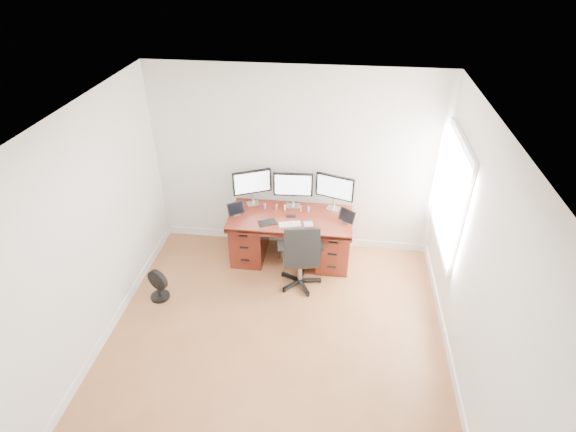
# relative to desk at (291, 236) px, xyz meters

# --- Properties ---
(ground) EXTENTS (4.50, 4.50, 0.00)m
(ground) POSITION_rel_desk_xyz_m (0.00, -1.83, -0.40)
(ground) COLOR #925D38
(ground) RESTS_ON ground
(back_wall) EXTENTS (4.00, 0.10, 2.70)m
(back_wall) POSITION_rel_desk_xyz_m (0.00, 0.42, 0.95)
(back_wall) COLOR white
(back_wall) RESTS_ON ground
(right_wall) EXTENTS (0.10, 4.50, 2.70)m
(right_wall) POSITION_rel_desk_xyz_m (2.00, -1.72, 0.95)
(right_wall) COLOR white
(right_wall) RESTS_ON ground
(desk) EXTENTS (1.70, 0.80, 0.75)m
(desk) POSITION_rel_desk_xyz_m (0.00, 0.00, 0.00)
(desk) COLOR #561B11
(desk) RESTS_ON ground
(office_chair) EXTENTS (0.64, 0.64, 1.03)m
(office_chair) POSITION_rel_desk_xyz_m (0.20, -0.59, -0.06)
(office_chair) COLOR black
(office_chair) RESTS_ON ground
(floor_fan) EXTENTS (0.29, 0.25, 0.43)m
(floor_fan) POSITION_rel_desk_xyz_m (-1.61, -1.05, -0.19)
(floor_fan) COLOR black
(floor_fan) RESTS_ON ground
(monitor_left) EXTENTS (0.52, 0.26, 0.53)m
(monitor_left) POSITION_rel_desk_xyz_m (-0.58, 0.24, 0.68)
(monitor_left) COLOR silver
(monitor_left) RESTS_ON desk
(monitor_center) EXTENTS (0.55, 0.15, 0.53)m
(monitor_center) POSITION_rel_desk_xyz_m (0.00, 0.24, 0.68)
(monitor_center) COLOR silver
(monitor_center) RESTS_ON desk
(monitor_right) EXTENTS (0.53, 0.21, 0.53)m
(monitor_right) POSITION_rel_desk_xyz_m (0.58, 0.24, 0.68)
(monitor_right) COLOR silver
(monitor_right) RESTS_ON desk
(tablet_left) EXTENTS (0.23, 0.19, 0.19)m
(tablet_left) POSITION_rel_desk_xyz_m (-0.76, -0.08, 0.43)
(tablet_left) COLOR silver
(tablet_left) RESTS_ON desk
(tablet_right) EXTENTS (0.23, 0.20, 0.19)m
(tablet_right) POSITION_rel_desk_xyz_m (0.77, -0.08, 0.43)
(tablet_right) COLOR silver
(tablet_right) RESTS_ON desk
(keyboard) EXTENTS (0.31, 0.19, 0.01)m
(keyboard) POSITION_rel_desk_xyz_m (0.01, -0.24, 0.36)
(keyboard) COLOR silver
(keyboard) RESTS_ON desk
(trackpad) EXTENTS (0.14, 0.14, 0.01)m
(trackpad) POSITION_rel_desk_xyz_m (0.26, -0.19, 0.35)
(trackpad) COLOR #B5B8BC
(trackpad) RESTS_ON desk
(drawing_tablet) EXTENTS (0.29, 0.24, 0.01)m
(drawing_tablet) POSITION_rel_desk_xyz_m (-0.30, -0.23, 0.35)
(drawing_tablet) COLOR black
(drawing_tablet) RESTS_ON desk
(phone) EXTENTS (0.14, 0.08, 0.01)m
(phone) POSITION_rel_desk_xyz_m (0.01, -0.02, 0.35)
(phone) COLOR black
(phone) RESTS_ON desk
(figurine_purple) EXTENTS (0.04, 0.04, 0.09)m
(figurine_purple) POSITION_rel_desk_xyz_m (-0.38, 0.12, 0.40)
(figurine_purple) COLOR #8B59D2
(figurine_purple) RESTS_ON desk
(figurine_brown) EXTENTS (0.04, 0.04, 0.09)m
(figurine_brown) POSITION_rel_desk_xyz_m (-0.22, 0.12, 0.40)
(figurine_brown) COLOR brown
(figurine_brown) RESTS_ON desk
(figurine_yellow) EXTENTS (0.04, 0.04, 0.09)m
(figurine_yellow) POSITION_rel_desk_xyz_m (-0.10, 0.12, 0.40)
(figurine_yellow) COLOR #D8CE74
(figurine_yellow) RESTS_ON desk
(figurine_orange) EXTENTS (0.04, 0.04, 0.09)m
(figurine_orange) POSITION_rel_desk_xyz_m (0.12, 0.12, 0.40)
(figurine_orange) COLOR #E67048
(figurine_orange) RESTS_ON desk
(figurine_blue) EXTENTS (0.04, 0.04, 0.09)m
(figurine_blue) POSITION_rel_desk_xyz_m (0.23, 0.12, 0.40)
(figurine_blue) COLOR #5B84E7
(figurine_blue) RESTS_ON desk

